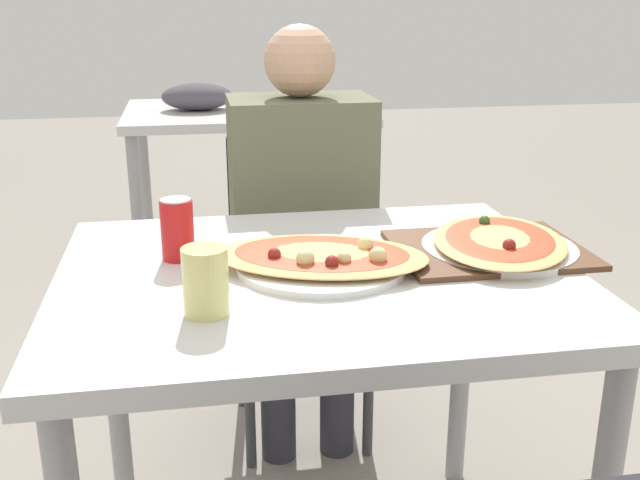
# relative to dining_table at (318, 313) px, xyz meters

# --- Properties ---
(dining_table) EXTENTS (1.00, 0.81, 0.78)m
(dining_table) POSITION_rel_dining_table_xyz_m (0.00, 0.00, 0.00)
(dining_table) COLOR silver
(dining_table) RESTS_ON ground_plane
(chair_far_seated) EXTENTS (0.40, 0.40, 0.89)m
(chair_far_seated) POSITION_rel_dining_table_xyz_m (0.06, 0.73, -0.18)
(chair_far_seated) COLOR black
(chair_far_seated) RESTS_ON ground_plane
(person_seated) EXTENTS (0.38, 0.28, 1.21)m
(person_seated) POSITION_rel_dining_table_xyz_m (0.06, 0.62, 0.03)
(person_seated) COLOR #2D2D38
(person_seated) RESTS_ON ground_plane
(pizza_main) EXTENTS (0.48, 0.37, 0.06)m
(pizza_main) POSITION_rel_dining_table_xyz_m (0.01, 0.01, 0.11)
(pizza_main) COLOR white
(pizza_main) RESTS_ON dining_table
(soda_can) EXTENTS (0.07, 0.07, 0.12)m
(soda_can) POSITION_rel_dining_table_xyz_m (-0.27, 0.11, 0.15)
(soda_can) COLOR red
(soda_can) RESTS_ON dining_table
(drink_glass) EXTENTS (0.08, 0.08, 0.12)m
(drink_glass) POSITION_rel_dining_table_xyz_m (-0.22, -0.17, 0.15)
(drink_glass) COLOR #E0DB7F
(drink_glass) RESTS_ON dining_table
(serving_tray) EXTENTS (0.39, 0.30, 0.01)m
(serving_tray) POSITION_rel_dining_table_xyz_m (0.37, 0.04, 0.10)
(serving_tray) COLOR brown
(serving_tray) RESTS_ON dining_table
(pizza_second) EXTENTS (0.37, 0.44, 0.05)m
(pizza_second) POSITION_rel_dining_table_xyz_m (0.39, 0.04, 0.11)
(pizza_second) COLOR white
(pizza_second) RESTS_ON dining_table
(background_table) EXTENTS (1.10, 0.80, 0.90)m
(background_table) POSITION_rel_dining_table_xyz_m (-0.01, 2.13, 0.03)
(background_table) COLOR silver
(background_table) RESTS_ON ground_plane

